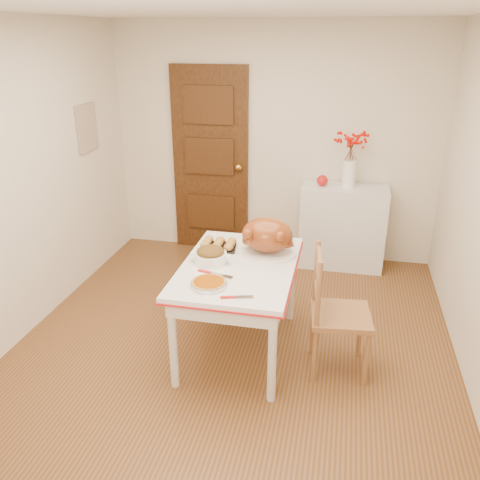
% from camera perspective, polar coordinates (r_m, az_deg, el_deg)
% --- Properties ---
extents(floor, '(3.50, 4.00, 0.00)m').
position_cam_1_polar(floor, '(4.11, -0.85, -12.31)').
color(floor, '#532F10').
rests_on(floor, ground).
extents(ceiling, '(3.50, 4.00, 0.00)m').
position_cam_1_polar(ceiling, '(3.37, -1.12, 25.07)').
color(ceiling, white).
rests_on(ceiling, ground).
extents(wall_back, '(3.50, 0.00, 2.50)m').
position_cam_1_polar(wall_back, '(5.45, 3.88, 10.90)').
color(wall_back, beige).
rests_on(wall_back, ground).
extents(wall_front, '(3.50, 0.00, 2.50)m').
position_cam_1_polar(wall_front, '(1.86, -15.52, -14.92)').
color(wall_front, beige).
rests_on(wall_front, ground).
extents(wall_left, '(0.00, 4.00, 2.50)m').
position_cam_1_polar(wall_left, '(4.28, -24.54, 5.60)').
color(wall_left, beige).
rests_on(wall_left, ground).
extents(door_back, '(0.85, 0.06, 2.06)m').
position_cam_1_polar(door_back, '(5.61, -3.40, 8.96)').
color(door_back, black).
rests_on(door_back, ground).
extents(photo_board, '(0.03, 0.35, 0.45)m').
position_cam_1_polar(photo_board, '(5.20, -17.14, 12.21)').
color(photo_board, beige).
rests_on(photo_board, ground).
extents(sideboard, '(0.88, 0.39, 0.88)m').
position_cam_1_polar(sideboard, '(5.41, 11.64, 1.46)').
color(sideboard, silver).
rests_on(sideboard, floor).
extents(kitchen_table, '(0.86, 1.25, 0.75)m').
position_cam_1_polar(kitchen_table, '(3.91, -0.16, -7.79)').
color(kitchen_table, white).
rests_on(kitchen_table, floor).
extents(chair_oak, '(0.47, 0.47, 0.97)m').
position_cam_1_polar(chair_oak, '(3.72, 11.50, -8.16)').
color(chair_oak, brown).
rests_on(chair_oak, floor).
extents(berry_vase, '(0.30, 0.30, 0.59)m').
position_cam_1_polar(berry_vase, '(5.20, 12.52, 9.01)').
color(berry_vase, white).
rests_on(berry_vase, sideboard).
extents(apple, '(0.11, 0.11, 0.11)m').
position_cam_1_polar(apple, '(5.26, 9.41, 6.75)').
color(apple, '#B41617').
rests_on(apple, sideboard).
extents(turkey_platter, '(0.47, 0.38, 0.29)m').
position_cam_1_polar(turkey_platter, '(3.86, 3.13, 0.36)').
color(turkey_platter, brown).
rests_on(turkey_platter, kitchen_table).
extents(pumpkin_pie, '(0.32, 0.32, 0.05)m').
position_cam_1_polar(pumpkin_pie, '(3.43, -3.61, -4.92)').
color(pumpkin_pie, '#8F3F03').
rests_on(pumpkin_pie, kitchen_table).
extents(stuffing_dish, '(0.36, 0.30, 0.12)m').
position_cam_1_polar(stuffing_dish, '(3.75, -3.39, -1.75)').
color(stuffing_dish, brown).
rests_on(stuffing_dish, kitchen_table).
extents(rolls_tray, '(0.30, 0.25, 0.07)m').
position_cam_1_polar(rolls_tray, '(4.01, -2.47, -0.46)').
color(rolls_tray, '#A7752C').
rests_on(rolls_tray, kitchen_table).
extents(pie_server, '(0.23, 0.12, 0.01)m').
position_cam_1_polar(pie_server, '(3.29, -0.38, -6.56)').
color(pie_server, silver).
rests_on(pie_server, kitchen_table).
extents(carving_knife, '(0.29, 0.13, 0.01)m').
position_cam_1_polar(carving_knife, '(3.59, -2.86, -3.89)').
color(carving_knife, silver).
rests_on(carving_knife, kitchen_table).
extents(drinking_glass, '(0.06, 0.06, 0.10)m').
position_cam_1_polar(drinking_glass, '(4.11, 1.66, 0.35)').
color(drinking_glass, white).
rests_on(drinking_glass, kitchen_table).
extents(shaker_pair, '(0.10, 0.05, 0.09)m').
position_cam_1_polar(shaker_pair, '(4.07, 5.57, -0.02)').
color(shaker_pair, white).
rests_on(shaker_pair, kitchen_table).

